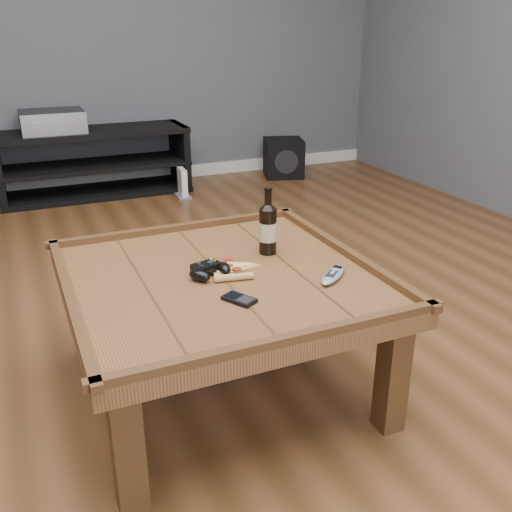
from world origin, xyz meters
name	(u,v)px	position (x,y,z in m)	size (l,w,h in m)	color
ground	(223,387)	(0.00, 0.00, 0.00)	(6.00, 6.00, 0.00)	#4A2D15
wall_back	(73,5)	(0.00, 3.00, 1.35)	(5.00, 0.04, 2.70)	#4F5257
baseboard	(92,181)	(0.00, 2.99, 0.05)	(5.00, 0.02, 0.10)	silver
coffee_table	(220,291)	(0.00, 0.00, 0.39)	(1.03, 1.03, 0.48)	#523017
media_console	(95,163)	(0.00, 2.75, 0.25)	(1.40, 0.45, 0.50)	black
beer_bottle	(268,227)	(0.23, 0.12, 0.55)	(0.06, 0.06, 0.25)	black
game_controller	(210,270)	(-0.03, 0.01, 0.47)	(0.16, 0.13, 0.04)	black
pizza_slice	(229,269)	(0.04, 0.01, 0.46)	(0.18, 0.26, 0.02)	tan
smartphone	(239,299)	(-0.01, -0.21, 0.46)	(0.10, 0.12, 0.01)	black
remote_control	(333,275)	(0.33, -0.18, 0.46)	(0.16, 0.15, 0.02)	gray
av_receiver	(53,121)	(-0.26, 2.74, 0.58)	(0.44, 0.37, 0.15)	black
subwoofer	(284,158)	(1.57, 2.69, 0.16)	(0.40, 0.40, 0.32)	black
game_console	(183,184)	(0.59, 2.42, 0.10)	(0.11, 0.18, 0.22)	slate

